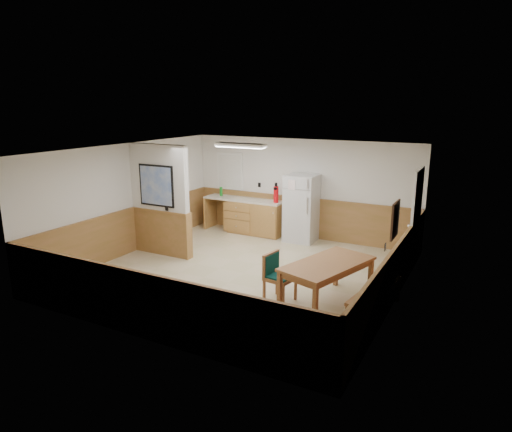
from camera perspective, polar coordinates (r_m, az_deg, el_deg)
The scene contains 20 objects.
ground at distance 9.35m, azimuth -1.55°, elevation -7.15°, with size 6.00×6.00×0.00m, color #C8B58F.
ceiling at distance 8.77m, azimuth -1.66°, elevation 8.28°, with size 6.00×6.00×0.02m, color white.
back_wall at distance 11.62m, azimuth 5.72°, elevation 3.42°, with size 6.00×0.02×2.50m, color white.
right_wall at distance 7.98m, azimuth 17.49°, elevation -2.10°, with size 0.02×6.00×2.50m, color white.
left_wall at distance 10.75m, azimuth -15.67°, elevation 2.08°, with size 0.02×6.00×2.50m, color white.
wainscot_back at distance 11.77m, azimuth 5.59°, elevation -0.19°, with size 6.00×0.04×1.00m, color #A56E42.
wainscot_right at distance 8.22m, azimuth 16.97°, elevation -7.12°, with size 0.04×6.00×1.00m, color #A56E42.
wainscot_left at distance 10.91m, azimuth -15.34°, elevation -1.78°, with size 0.04×6.00×1.00m, color #A56E42.
partition_wall at distance 10.40m, azimuth -11.92°, elevation 1.82°, with size 1.50×0.20×2.50m.
kitchen_counter at distance 12.01m, azimuth -0.29°, elevation -0.02°, with size 2.20×0.61×1.00m.
exterior_door at distance 9.86m, azimuth 19.30°, elevation -0.43°, with size 0.07×1.02×2.15m.
kitchen_window at distance 12.49m, azimuth -3.27°, elevation 5.60°, with size 0.80×0.04×1.00m.
wall_painting at distance 7.63m, azimuth 16.98°, elevation -0.47°, with size 0.04×0.50×0.60m.
fluorescent_fixture at distance 10.29m, azimuth -1.96°, elevation 8.83°, with size 1.20×0.30×0.09m.
refrigerator at distance 11.31m, azimuth 5.69°, elevation 0.97°, with size 0.75×0.73×1.67m.
dining_table at distance 7.86m, azimuth 8.92°, elevation -6.40°, with size 1.32×1.89×0.75m.
dining_bench at distance 7.75m, azimuth 14.64°, elevation -9.53°, with size 0.57×1.60×0.45m.
dining_chair at distance 8.00m, azimuth 2.50°, elevation -7.13°, with size 0.69×0.52×0.85m.
fire_extinguisher at distance 11.57m, azimuth 2.51°, elevation 2.78°, with size 0.14×0.14×0.50m.
soap_bottle at distance 12.43m, azimuth -4.39°, elevation 3.08°, with size 0.08×0.08×0.25m, color #177F22.
Camera 1 is at (4.31, -7.58, 3.38)m, focal length 32.00 mm.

